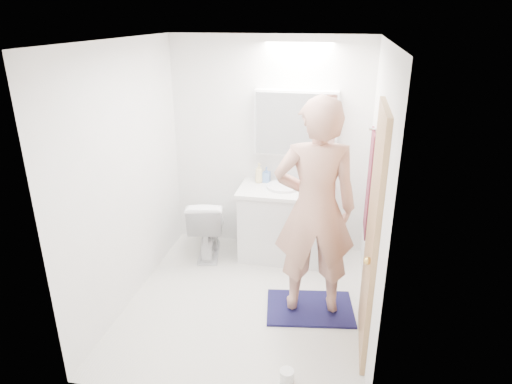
% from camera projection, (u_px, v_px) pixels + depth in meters
% --- Properties ---
extents(floor, '(2.50, 2.50, 0.00)m').
position_uv_depth(floor, '(246.00, 302.00, 4.34)').
color(floor, silver).
rests_on(floor, ground).
extents(ceiling, '(2.50, 2.50, 0.00)m').
position_uv_depth(ceiling, '(243.00, 40.00, 3.45)').
color(ceiling, white).
rests_on(ceiling, floor).
extents(wall_back, '(2.50, 0.00, 2.50)m').
position_uv_depth(wall_back, '(269.00, 147.00, 5.03)').
color(wall_back, white).
rests_on(wall_back, floor).
extents(wall_front, '(2.50, 0.00, 2.50)m').
position_uv_depth(wall_front, '(200.00, 257.00, 2.76)').
color(wall_front, white).
rests_on(wall_front, floor).
extents(wall_left, '(0.00, 2.50, 2.50)m').
position_uv_depth(wall_left, '(127.00, 178.00, 4.09)').
color(wall_left, white).
rests_on(wall_left, floor).
extents(wall_right, '(0.00, 2.50, 2.50)m').
position_uv_depth(wall_right, '(375.00, 195.00, 3.69)').
color(wall_right, white).
rests_on(wall_right, floor).
extents(vanity_cabinet, '(0.90, 0.55, 0.78)m').
position_uv_depth(vanity_cabinet, '(282.00, 225.00, 5.04)').
color(vanity_cabinet, silver).
rests_on(vanity_cabinet, floor).
extents(countertop, '(0.95, 0.58, 0.04)m').
position_uv_depth(countertop, '(283.00, 191.00, 4.88)').
color(countertop, silver).
rests_on(countertop, vanity_cabinet).
extents(sink_basin, '(0.36, 0.36, 0.03)m').
position_uv_depth(sink_basin, '(283.00, 187.00, 4.90)').
color(sink_basin, silver).
rests_on(sink_basin, countertop).
extents(faucet, '(0.02, 0.02, 0.16)m').
position_uv_depth(faucet, '(286.00, 175.00, 5.05)').
color(faucet, silver).
rests_on(faucet, countertop).
extents(medicine_cabinet, '(0.88, 0.14, 0.70)m').
position_uv_depth(medicine_cabinet, '(296.00, 123.00, 4.80)').
color(medicine_cabinet, white).
rests_on(medicine_cabinet, wall_back).
extents(mirror_panel, '(0.84, 0.01, 0.66)m').
position_uv_depth(mirror_panel, '(295.00, 125.00, 4.73)').
color(mirror_panel, silver).
rests_on(mirror_panel, medicine_cabinet).
extents(toilet, '(0.52, 0.75, 0.70)m').
position_uv_depth(toilet, '(207.00, 226.00, 5.10)').
color(toilet, white).
rests_on(toilet, floor).
extents(bath_rug, '(0.87, 0.66, 0.02)m').
position_uv_depth(bath_rug, '(310.00, 308.00, 4.23)').
color(bath_rug, '#151642').
rests_on(bath_rug, floor).
extents(person, '(0.78, 0.57, 1.96)m').
position_uv_depth(person, '(315.00, 209.00, 3.85)').
color(person, tan).
rests_on(person, bath_rug).
extents(door, '(0.04, 0.80, 2.00)m').
position_uv_depth(door, '(372.00, 236.00, 3.45)').
color(door, tan).
rests_on(door, wall_right).
extents(door_knob, '(0.06, 0.06, 0.06)m').
position_uv_depth(door_knob, '(367.00, 261.00, 3.21)').
color(door_knob, gold).
rests_on(door_knob, door).
extents(towel, '(0.02, 0.42, 1.00)m').
position_uv_depth(towel, '(369.00, 183.00, 4.24)').
color(towel, '#171137').
rests_on(towel, wall_right).
extents(towel_hook, '(0.07, 0.02, 0.02)m').
position_uv_depth(towel_hook, '(373.00, 129.00, 4.05)').
color(towel_hook, silver).
rests_on(towel_hook, wall_right).
extents(soap_bottle_a, '(0.12, 0.12, 0.22)m').
position_uv_depth(soap_bottle_a, '(259.00, 173.00, 5.03)').
color(soap_bottle_a, beige).
rests_on(soap_bottle_a, countertop).
extents(soap_bottle_b, '(0.09, 0.09, 0.17)m').
position_uv_depth(soap_bottle_b, '(266.00, 175.00, 5.05)').
color(soap_bottle_b, '#5A83C2').
rests_on(soap_bottle_b, countertop).
extents(toothbrush_cup, '(0.09, 0.09, 0.08)m').
position_uv_depth(toothbrush_cup, '(303.00, 182.00, 4.97)').
color(toothbrush_cup, '#4056C2').
rests_on(toothbrush_cup, countertop).
extents(toilet_paper_roll, '(0.11, 0.11, 0.10)m').
position_uv_depth(toilet_paper_roll, '(287.00, 376.00, 3.39)').
color(toilet_paper_roll, white).
rests_on(toilet_paper_roll, floor).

